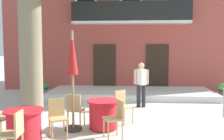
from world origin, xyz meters
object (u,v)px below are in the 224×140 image
object	(u,v)px
cafe_chair_near_tree_1	(123,104)
cafe_umbrella	(73,66)
cafe_chair_near_tree_0	(116,116)
ground_planter_left	(45,88)
cafe_chair_middle_1	(57,115)
cafe_table_near_tree	(103,114)
ground_planter_right	(223,90)
pedestrian_by_tree	(141,82)
cafe_chair_middle_0	(14,131)
cafe_table_middle	(24,126)
cafe_chair_near_tree_2	(75,108)

from	to	relation	value
cafe_chair_near_tree_1	cafe_umbrella	distance (m)	1.85
cafe_chair_near_tree_0	ground_planter_left	xyz separation A→B (m)	(-3.57, 5.38, -0.24)
cafe_chair_near_tree_1	cafe_chair_middle_1	xyz separation A→B (m)	(-1.50, -1.28, 0.00)
ground_planter_left	cafe_chair_middle_1	bearing A→B (deg)	-68.07
cafe_table_near_tree	ground_planter_right	bearing A→B (deg)	43.62
ground_planter_right	ground_planter_left	bearing A→B (deg)	178.15
ground_planter_right	cafe_table_near_tree	bearing A→B (deg)	-136.38
cafe_chair_middle_1	pedestrian_by_tree	world-z (taller)	pedestrian_by_tree
cafe_chair_middle_0	cafe_chair_middle_1	distance (m)	1.26
cafe_table_middle	ground_planter_left	size ratio (longest dim) A/B	1.66
cafe_umbrella	ground_planter_right	bearing A→B (deg)	40.48
cafe_chair_middle_0	pedestrian_by_tree	distance (m)	5.11
cafe_chair_middle_0	cafe_chair_middle_1	bearing A→B (deg)	66.41
cafe_table_near_tree	cafe_chair_near_tree_0	size ratio (longest dim) A/B	0.95
cafe_table_middle	cafe_chair_middle_0	world-z (taller)	cafe_chair_middle_0
cafe_table_near_tree	cafe_chair_middle_1	world-z (taller)	cafe_chair_middle_1
cafe_chair_near_tree_0	ground_planter_left	distance (m)	6.46
cafe_table_near_tree	cafe_table_middle	size ratio (longest dim) A/B	1.00
cafe_chair_near_tree_2	pedestrian_by_tree	xyz separation A→B (m)	(1.86, 2.48, 0.37)
cafe_chair_near_tree_2	cafe_chair_near_tree_1	bearing A→B (deg)	23.65
cafe_chair_middle_1	cafe_umbrella	bearing A→B (deg)	63.74
cafe_chair_middle_1	cafe_chair_near_tree_0	bearing A→B (deg)	1.92
cafe_table_near_tree	cafe_chair_middle_1	distance (m)	1.24
cafe_chair_middle_0	cafe_umbrella	distance (m)	2.17
cafe_umbrella	pedestrian_by_tree	bearing A→B (deg)	55.31
cafe_chair_near_tree_1	pedestrian_by_tree	bearing A→B (deg)	72.32
ground_planter_left	ground_planter_right	size ratio (longest dim) A/B	0.84
cafe_chair_middle_0	ground_planter_right	world-z (taller)	cafe_chair_middle_0
cafe_table_near_tree	cafe_chair_middle_1	xyz separation A→B (m)	(-1.02, -0.71, 0.14)
ground_planter_left	cafe_umbrella	bearing A→B (deg)	-63.51
cafe_chair_near_tree_1	cafe_chair_near_tree_2	distance (m)	1.35
cafe_table_near_tree	cafe_chair_middle_0	bearing A→B (deg)	-129.25
cafe_chair_near_tree_1	cafe_umbrella	xyz separation A→B (m)	(-1.25, -0.76, 1.14)
cafe_chair_near_tree_0	ground_planter_left	size ratio (longest dim) A/B	1.75
cafe_chair_middle_0	pedestrian_by_tree	bearing A→B (deg)	59.01
ground_planter_right	cafe_chair_near_tree_0	bearing A→B (deg)	-130.13
pedestrian_by_tree	cafe_chair_near_tree_0	bearing A→B (deg)	-103.10
cafe_table_near_tree	cafe_chair_near_tree_1	distance (m)	0.77
cafe_umbrella	ground_planter_left	world-z (taller)	cafe_umbrella
cafe_table_middle	cafe_chair_middle_0	bearing A→B (deg)	-80.43
cafe_chair_near_tree_1	cafe_chair_middle_1	size ratio (longest dim) A/B	1.00
ground_planter_right	cafe_chair_near_tree_1	bearing A→B (deg)	-137.19
pedestrian_by_tree	cafe_chair_near_tree_1	bearing A→B (deg)	-107.68
cafe_chair_near_tree_0	ground_planter_right	size ratio (longest dim) A/B	1.48
cafe_chair_near_tree_2	cafe_chair_near_tree_0	bearing A→B (deg)	-31.65
cafe_chair_near_tree_0	cafe_chair_near_tree_1	size ratio (longest dim) A/B	1.00
cafe_chair_near_tree_1	ground_planter_right	size ratio (longest dim) A/B	1.48
cafe_chair_near_tree_1	cafe_chair_near_tree_0	bearing A→B (deg)	-95.60
cafe_chair_middle_0	ground_planter_left	size ratio (longest dim) A/B	1.75
cafe_table_near_tree	cafe_table_middle	world-z (taller)	same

